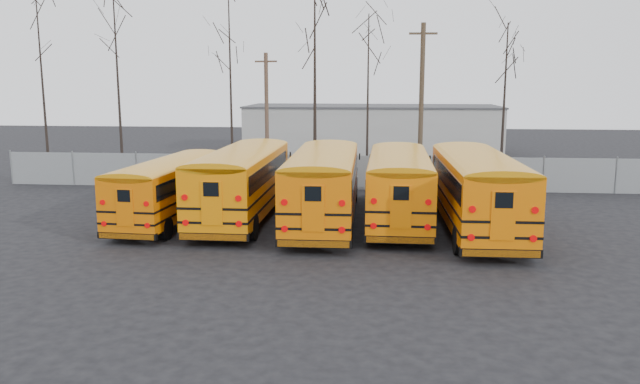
# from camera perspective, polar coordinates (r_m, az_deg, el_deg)

# --- Properties ---
(ground) EXTENTS (120.00, 120.00, 0.00)m
(ground) POSITION_cam_1_polar(r_m,az_deg,el_deg) (25.16, -0.65, -4.42)
(ground) COLOR black
(ground) RESTS_ON ground
(fence) EXTENTS (40.00, 0.04, 2.00)m
(fence) POSITION_cam_1_polar(r_m,az_deg,el_deg) (36.70, 1.29, 1.81)
(fence) COLOR gray
(fence) RESTS_ON ground
(distant_building) EXTENTS (22.00, 8.00, 4.00)m
(distant_building) POSITION_cam_1_polar(r_m,az_deg,el_deg) (56.39, 4.77, 5.74)
(distant_building) COLOR #AAA9A5
(distant_building) RESTS_ON ground
(bus_a) EXTENTS (3.09, 10.50, 2.90)m
(bus_a) POSITION_cam_1_polar(r_m,az_deg,el_deg) (29.02, -13.40, 0.70)
(bus_a) COLOR black
(bus_a) RESTS_ON ground
(bus_b) EXTENTS (2.85, 12.04, 3.36)m
(bus_b) POSITION_cam_1_polar(r_m,az_deg,el_deg) (28.78, -7.06, 1.36)
(bus_b) COLOR black
(bus_b) RESTS_ON ground
(bus_c) EXTENTS (2.95, 12.15, 3.39)m
(bus_c) POSITION_cam_1_polar(r_m,az_deg,el_deg) (27.61, 0.36, 1.10)
(bus_c) COLOR black
(bus_c) RESTS_ON ground
(bus_d) EXTENTS (2.86, 11.66, 3.25)m
(bus_d) POSITION_cam_1_polar(r_m,az_deg,el_deg) (28.24, 7.22, 1.06)
(bus_d) COLOR black
(bus_d) RESTS_ON ground
(bus_e) EXTENTS (2.98, 12.21, 3.40)m
(bus_e) POSITION_cam_1_polar(r_m,az_deg,el_deg) (27.20, 14.11, 0.67)
(bus_e) COLOR black
(bus_e) RESTS_ON ground
(utility_pole_left) EXTENTS (1.42, 0.35, 8.02)m
(utility_pole_left) POSITION_cam_1_polar(r_m,az_deg,el_deg) (39.64, -4.89, 6.94)
(utility_pole_left) COLOR brown
(utility_pole_left) RESTS_ON ground
(utility_pole_right) EXTENTS (1.75, 0.31, 9.83)m
(utility_pole_right) POSITION_cam_1_polar(r_m,az_deg,el_deg) (40.06, 9.25, 8.21)
(utility_pole_right) COLOR #433526
(utility_pole_right) RESTS_ON ground
(tree_0) EXTENTS (0.26, 0.26, 12.13)m
(tree_0) POSITION_cam_1_polar(r_m,az_deg,el_deg) (44.74, -24.03, 8.97)
(tree_0) COLOR black
(tree_0) RESTS_ON ground
(tree_1) EXTENTS (0.26, 0.26, 12.55)m
(tree_1) POSITION_cam_1_polar(r_m,az_deg,el_deg) (44.16, -17.99, 9.61)
(tree_1) COLOR black
(tree_1) RESTS_ON ground
(tree_2) EXTENTS (0.26, 0.26, 11.91)m
(tree_2) POSITION_cam_1_polar(r_m,az_deg,el_deg) (39.34, -8.17, 9.53)
(tree_2) COLOR black
(tree_2) RESTS_ON ground
(tree_3) EXTENTS (0.26, 0.26, 11.78)m
(tree_3) POSITION_cam_1_polar(r_m,az_deg,el_deg) (37.95, -0.47, 9.50)
(tree_3) COLOR black
(tree_3) RESTS_ON ground
(tree_4) EXTENTS (0.26, 0.26, 10.19)m
(tree_4) POSITION_cam_1_polar(r_m,az_deg,el_deg) (37.90, 4.39, 8.27)
(tree_4) COLOR black
(tree_4) RESTS_ON ground
(tree_5) EXTENTS (0.26, 0.26, 9.69)m
(tree_5) POSITION_cam_1_polar(r_m,az_deg,el_deg) (39.44, 16.47, 7.60)
(tree_5) COLOR black
(tree_5) RESTS_ON ground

